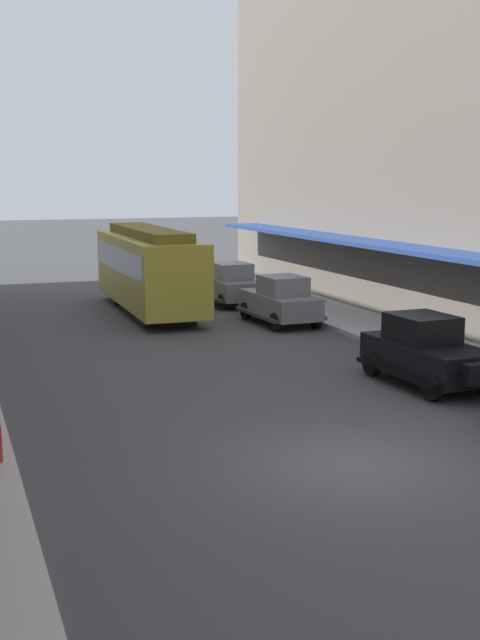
{
  "coord_description": "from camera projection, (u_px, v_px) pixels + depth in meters",
  "views": [
    {
      "loc": [
        -7.08,
        -12.61,
        5.32
      ],
      "look_at": [
        0.0,
        6.0,
        1.8
      ],
      "focal_mm": 44.25,
      "sensor_mm": 36.0,
      "label": 1
    }
  ],
  "objects": [
    {
      "name": "parked_car_0",
      "position": [
        280.0,
        299.0,
        29.57
      ],
      "size": [
        2.25,
        4.3,
        1.84
      ],
      "color": "slate",
      "rests_on": "ground"
    },
    {
      "name": "ground_plane",
      "position": [
        352.0,
        464.0,
        15.01
      ],
      "size": [
        200.0,
        200.0,
        0.0
      ],
      "primitive_type": "plane",
      "color": "#424244"
    },
    {
      "name": "parked_car_4",
      "position": [
        426.0,
        349.0,
        20.74
      ],
      "size": [
        2.25,
        4.3,
        1.84
      ],
      "color": "black",
      "rests_on": "ground"
    },
    {
      "name": "streetcar",
      "position": [
        149.0,
        266.0,
        31.99
      ],
      "size": [
        2.7,
        9.65,
        3.46
      ],
      "color": "gold",
      "rests_on": "ground"
    },
    {
      "name": "parked_car_2",
      "position": [
        230.0,
        283.0,
        34.25
      ],
      "size": [
        2.17,
        4.27,
        1.84
      ],
      "color": "slate",
      "rests_on": "ground"
    }
  ]
}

